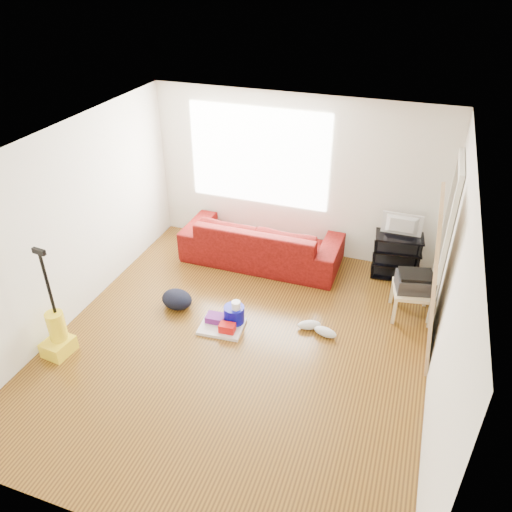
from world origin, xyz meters
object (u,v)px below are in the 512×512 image
(tv_stand, at_px, (397,255))
(side_table, at_px, (413,293))
(bucket, at_px, (234,323))
(backpack, at_px, (178,306))
(cleaning_tray, at_px, (223,324))
(sofa, at_px, (261,261))
(vacuum, at_px, (57,335))

(tv_stand, height_order, side_table, tv_stand)
(side_table, distance_m, bucket, 2.38)
(side_table, relative_size, backpack, 1.31)
(side_table, bearing_deg, cleaning_tray, -154.26)
(sofa, height_order, bucket, sofa)
(side_table, bearing_deg, vacuum, -151.35)
(cleaning_tray, height_order, backpack, cleaning_tray)
(cleaning_tray, relative_size, vacuum, 0.41)
(sofa, bearing_deg, vacuum, 59.44)
(vacuum, bearing_deg, cleaning_tray, 38.35)
(backpack, bearing_deg, cleaning_tray, -0.02)
(cleaning_tray, bearing_deg, bucket, 48.66)
(sofa, height_order, cleaning_tray, sofa)
(tv_stand, bearing_deg, side_table, -77.92)
(sofa, relative_size, tv_stand, 3.39)
(tv_stand, bearing_deg, cleaning_tray, -141.14)
(cleaning_tray, relative_size, backpack, 1.32)
(backpack, bearing_deg, tv_stand, 47.80)
(backpack, bearing_deg, vacuum, -111.50)
(tv_stand, relative_size, cleaning_tray, 1.22)
(side_table, bearing_deg, backpack, -163.70)
(bucket, bearing_deg, side_table, 24.23)
(tv_stand, distance_m, bucket, 2.64)
(cleaning_tray, height_order, vacuum, vacuum)
(side_table, distance_m, vacuum, 4.50)
(side_table, xyz_separation_m, cleaning_tray, (-2.25, -1.08, -0.29))
(sofa, relative_size, backpack, 5.46)
(sofa, height_order, tv_stand, tv_stand)
(bucket, distance_m, vacuum, 2.18)
(tv_stand, bearing_deg, backpack, -153.39)
(bucket, relative_size, cleaning_tray, 0.46)
(side_table, height_order, cleaning_tray, side_table)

